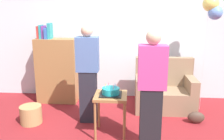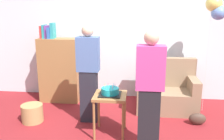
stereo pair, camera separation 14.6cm
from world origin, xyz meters
TOP-DOWN VIEW (x-y plane):
  - wall_back at (0.00, 2.05)m, footprint 6.00×0.10m
  - couch at (0.77, 1.36)m, footprint 1.10×0.70m
  - bookshelf at (-1.38, 1.58)m, footprint 0.80×0.36m
  - side_table at (-0.17, 0.28)m, footprint 0.48×0.48m
  - birthday_cake at (-0.17, 0.28)m, footprint 0.32×0.32m
  - person_blowing_candles at (-0.58, 0.70)m, footprint 0.36×0.22m
  - person_holding_cake at (0.39, -0.12)m, footprint 0.36×0.22m
  - wicker_basket at (-1.54, 0.55)m, footprint 0.36×0.36m
  - handbag at (1.23, 0.75)m, footprint 0.28×0.14m
  - balloon_bunch at (1.53, 1.41)m, footprint 0.35×0.30m

SIDE VIEW (x-z plane):
  - handbag at x=1.23m, z-range 0.00..0.20m
  - wicker_basket at x=-1.54m, z-range 0.00..0.30m
  - couch at x=0.77m, z-range -0.14..0.82m
  - side_table at x=-0.17m, z-range 0.22..0.85m
  - bookshelf at x=-1.38m, z-range -0.13..1.48m
  - birthday_cake at x=-0.17m, z-range 0.60..0.77m
  - person_blowing_candles at x=-0.58m, z-range 0.02..1.65m
  - person_holding_cake at x=0.39m, z-range 0.02..1.65m
  - wall_back at x=0.00m, z-range 0.00..2.70m
  - balloon_bunch at x=1.53m, z-range 0.84..2.94m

